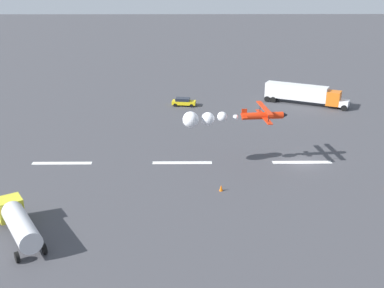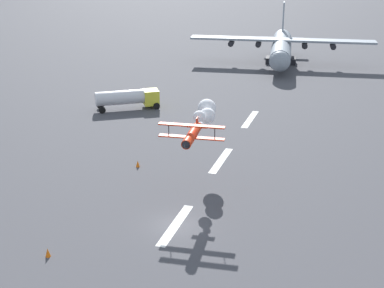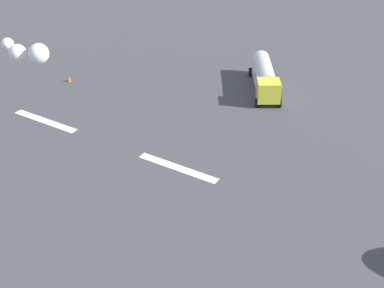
% 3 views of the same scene
% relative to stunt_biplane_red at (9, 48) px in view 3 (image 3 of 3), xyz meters
% --- Properties ---
extents(runway_stripe_4, '(8.00, 0.90, 0.01)m').
position_rel_stunt_biplane_red_xyz_m(runway_stripe_4, '(4.74, -0.90, -6.60)').
color(runway_stripe_4, white).
rests_on(runway_stripe_4, ground).
extents(runway_stripe_5, '(8.00, 0.90, 0.01)m').
position_rel_stunt_biplane_red_xyz_m(runway_stripe_5, '(20.91, -0.90, -6.60)').
color(runway_stripe_5, white).
rests_on(runway_stripe_5, ground).
extents(stunt_biplane_red, '(13.74, 6.42, 2.24)m').
position_rel_stunt_biplane_red_xyz_m(stunt_biplane_red, '(0.00, 0.00, 0.00)').
color(stunt_biplane_red, red).
extents(fuel_tanker_truck, '(7.14, 9.23, 2.90)m').
position_rel_stunt_biplane_red_xyz_m(fuel_tanker_truck, '(20.31, 17.51, -4.86)').
color(fuel_tanker_truck, yellow).
rests_on(fuel_tanker_truck, ground).
extents(traffic_cone_far, '(0.44, 0.44, 0.75)m').
position_rel_stunt_biplane_red_xyz_m(traffic_cone_far, '(0.09, 7.58, -6.23)').
color(traffic_cone_far, orange).
rests_on(traffic_cone_far, ground).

